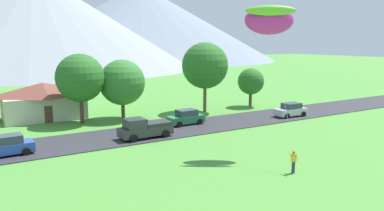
% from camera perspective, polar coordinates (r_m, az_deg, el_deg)
% --- Properties ---
extents(road_strip, '(160.00, 7.16, 0.08)m').
position_cam_1_polar(road_strip, '(38.26, -9.24, -4.48)').
color(road_strip, '#2D2D33').
rests_on(road_strip, ground).
extents(mountain_central_ridge, '(134.62, 134.62, 37.30)m').
position_cam_1_polar(mountain_central_ridge, '(193.58, -7.97, 12.47)').
color(mountain_central_ridge, gray).
rests_on(mountain_central_ridge, ground).
extents(mountain_far_west_ridge, '(105.98, 105.98, 32.57)m').
position_cam_1_polar(mountain_far_west_ridge, '(139.67, -22.77, 11.90)').
color(mountain_far_west_ridge, '#8E939E').
rests_on(mountain_far_west_ridge, ground).
extents(house_left_center, '(9.94, 6.48, 4.45)m').
position_cam_1_polar(house_left_center, '(49.11, -21.81, 0.80)').
color(house_left_center, beige).
rests_on(house_left_center, ground).
extents(tree_near_left, '(5.54, 5.54, 8.04)m').
position_cam_1_polar(tree_near_left, '(44.42, -16.76, 4.05)').
color(tree_near_left, '#4C3823').
rests_on(tree_near_left, ground).
extents(tree_right_of_center, '(3.81, 3.81, 5.58)m').
position_cam_1_polar(tree_right_of_center, '(54.54, 9.00, 3.65)').
color(tree_right_of_center, brown).
rests_on(tree_right_of_center, ground).
extents(tree_near_right, '(5.52, 5.52, 7.27)m').
position_cam_1_polar(tree_near_right, '(45.72, -10.64, 3.49)').
color(tree_near_right, '#4C3823').
rests_on(tree_near_right, ground).
extents(tree_far_right, '(6.15, 6.15, 9.31)m').
position_cam_1_polar(tree_far_right, '(49.50, 2.01, 6.13)').
color(tree_far_right, brown).
rests_on(tree_far_right, ground).
extents(parked_car_silver_west_end, '(4.27, 2.22, 1.68)m').
position_cam_1_polar(parked_car_silver_west_end, '(48.39, 14.88, -0.67)').
color(parked_car_silver_west_end, '#B7BCC1').
rests_on(parked_car_silver_west_end, road_strip).
extents(parked_car_green_mid_east, '(4.24, 2.16, 1.68)m').
position_cam_1_polar(parked_car_green_mid_east, '(42.22, -0.95, -1.85)').
color(parked_car_green_mid_east, '#237042').
rests_on(parked_car_green_mid_east, road_strip).
extents(parked_car_blue_east_end, '(4.28, 2.24, 1.68)m').
position_cam_1_polar(parked_car_blue_east_end, '(34.51, -26.52, -5.56)').
color(parked_car_blue_east_end, '#2847A8').
rests_on(parked_car_blue_east_end, road_strip).
extents(pickup_truck_charcoal_west_side, '(5.24, 2.41, 1.99)m').
position_cam_1_polar(pickup_truck_charcoal_west_side, '(36.66, -7.35, -3.42)').
color(pickup_truck_charcoal_west_side, '#333338').
rests_on(pickup_truck_charcoal_west_side, road_strip).
extents(kite_flyer_with_kite, '(4.64, 7.48, 12.44)m').
position_cam_1_polar(kite_flyer_with_kite, '(32.01, 11.77, 12.67)').
color(kite_flyer_with_kite, navy).
rests_on(kite_flyer_with_kite, ground).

